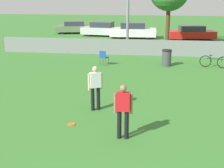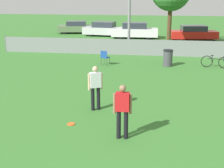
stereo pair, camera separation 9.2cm
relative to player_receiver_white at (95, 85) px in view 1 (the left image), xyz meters
The scene contains 11 objects.
fence_backline 11.07m from the player_receiver_white, 80.08° to the left, with size 21.90×0.07×1.21m.
player_receiver_white is the anchor object (origin of this frame).
player_defender_red 2.53m from the player_receiver_white, 60.46° to the right, with size 0.55×0.23×1.65m.
frisbee_disc 1.80m from the player_receiver_white, 110.34° to the right, with size 0.26×0.26×0.03m.
folding_chair_sideline 7.58m from the player_receiver_white, 97.34° to the left, with size 0.54×0.54×0.88m.
bicycle_sideline 9.51m from the player_receiver_white, 54.60° to the left, with size 1.63×0.49×0.73m.
trash_bin 8.25m from the player_receiver_white, 70.33° to the left, with size 0.57×0.57×0.98m.
parked_car_olive 23.52m from the player_receiver_white, 106.54° to the left, with size 4.24×2.51×1.30m.
parked_car_silver 21.01m from the player_receiver_white, 99.18° to the left, with size 4.30×2.28×1.42m.
parked_car_white 19.57m from the player_receiver_white, 90.40° to the left, with size 4.44×1.92×1.50m.
parked_car_red 19.80m from the player_receiver_white, 74.45° to the left, with size 4.43×2.31×1.34m.
Camera 1 is at (0.22, -3.52, 4.13)m, focal length 50.00 mm.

